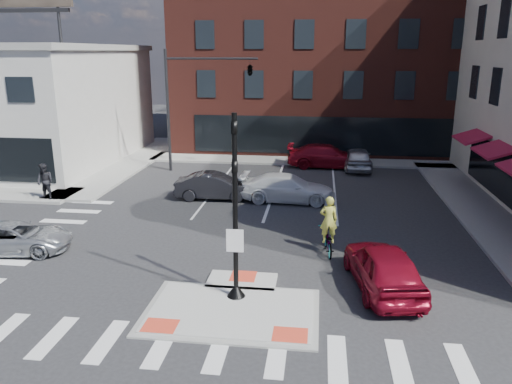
# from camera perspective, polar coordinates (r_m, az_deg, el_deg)

# --- Properties ---
(ground) EXTENTS (120.00, 120.00, 0.00)m
(ground) POSITION_cam_1_polar(r_m,az_deg,el_deg) (16.41, -2.51, -12.79)
(ground) COLOR #28282B
(ground) RESTS_ON ground
(refuge_island) EXTENTS (5.40, 4.65, 0.13)m
(refuge_island) POSITION_cam_1_polar(r_m,az_deg,el_deg) (16.16, -2.67, -13.06)
(refuge_island) COLOR gray
(refuge_island) RESTS_ON ground
(sidewalk_nw) EXTENTS (23.50, 20.50, 0.15)m
(sidewalk_nw) POSITION_cam_1_polar(r_m,az_deg,el_deg) (36.08, -25.22, 1.82)
(sidewalk_nw) COLOR gray
(sidewalk_nw) RESTS_ON ground
(sidewalk_e) EXTENTS (3.00, 24.00, 0.15)m
(sidewalk_e) POSITION_cam_1_polar(r_m,az_deg,el_deg) (26.71, 25.03, -2.66)
(sidewalk_e) COLOR gray
(sidewalk_e) RESTS_ON ground
(sidewalk_n) EXTENTS (26.00, 3.00, 0.15)m
(sidewalk_n) POSITION_cam_1_polar(r_m,az_deg,el_deg) (37.02, 7.92, 3.52)
(sidewalk_n) COLOR gray
(sidewalk_n) RESTS_ON ground
(building_n) EXTENTS (24.40, 18.40, 15.50)m
(building_n) POSITION_cam_1_polar(r_m,az_deg,el_deg) (46.18, 8.23, 15.58)
(building_n) COLOR #522019
(building_n) RESTS_ON ground
(building_far_left) EXTENTS (10.00, 12.00, 10.00)m
(building_far_left) POSITION_cam_1_polar(r_m,az_deg,el_deg) (66.57, 1.76, 13.33)
(building_far_left) COLOR slate
(building_far_left) RESTS_ON ground
(building_far_right) EXTENTS (12.00, 12.00, 12.00)m
(building_far_right) POSITION_cam_1_polar(r_m,az_deg,el_deg) (68.52, 13.15, 13.85)
(building_far_right) COLOR brown
(building_far_right) RESTS_ON ground
(signal_pole) EXTENTS (0.60, 0.60, 5.98)m
(signal_pole) POSITION_cam_1_polar(r_m,az_deg,el_deg) (15.79, -2.37, -4.57)
(signal_pole) COLOR black
(signal_pole) RESTS_ON refuge_island
(mast_arm_signal) EXTENTS (6.10, 2.24, 8.00)m
(mast_arm_signal) POSITION_cam_1_polar(r_m,az_deg,el_deg) (32.79, -3.30, 12.90)
(mast_arm_signal) COLOR black
(mast_arm_signal) RESTS_ON ground
(silver_suv) EXTENTS (4.65, 2.71, 1.22)m
(silver_suv) POSITION_cam_1_polar(r_m,az_deg,el_deg) (22.39, -25.79, -4.71)
(silver_suv) COLOR #BABEC2
(silver_suv) RESTS_ON ground
(red_sedan) EXTENTS (2.69, 5.01, 1.62)m
(red_sedan) POSITION_cam_1_polar(r_m,az_deg,el_deg) (17.63, 14.33, -8.26)
(red_sedan) COLOR maroon
(red_sedan) RESTS_ON ground
(white_pickup) EXTENTS (5.16, 2.23, 1.48)m
(white_pickup) POSITION_cam_1_polar(r_m,az_deg,el_deg) (26.93, 3.64, 0.46)
(white_pickup) COLOR white
(white_pickup) RESTS_ON ground
(bg_car_dark) EXTENTS (4.45, 1.75, 1.44)m
(bg_car_dark) POSITION_cam_1_polar(r_m,az_deg,el_deg) (27.41, -4.66, 0.67)
(bg_car_dark) COLOR #25252A
(bg_car_dark) RESTS_ON ground
(bg_car_silver) EXTENTS (1.86, 4.56, 1.55)m
(bg_car_silver) POSITION_cam_1_polar(r_m,az_deg,el_deg) (34.96, 11.51, 3.80)
(bg_car_silver) COLOR #B3B4BB
(bg_car_silver) RESTS_ON ground
(bg_car_red) EXTENTS (5.51, 2.24, 1.60)m
(bg_car_red) POSITION_cam_1_polar(r_m,az_deg,el_deg) (35.21, 8.12, 4.08)
(bg_car_red) COLOR maroon
(bg_car_red) RESTS_ON ground
(cyclist) EXTENTS (0.90, 1.98, 2.38)m
(cyclist) POSITION_cam_1_polar(r_m,az_deg,el_deg) (20.20, 8.23, -4.80)
(cyclist) COLOR #3F3F44
(cyclist) RESTS_ON ground
(pedestrian_a) EXTENTS (1.09, 0.93, 1.96)m
(pedestrian_a) POSITION_cam_1_polar(r_m,az_deg,el_deg) (29.01, -22.98, 1.13)
(pedestrian_a) COLOR black
(pedestrian_a) RESTS_ON sidewalk_nw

